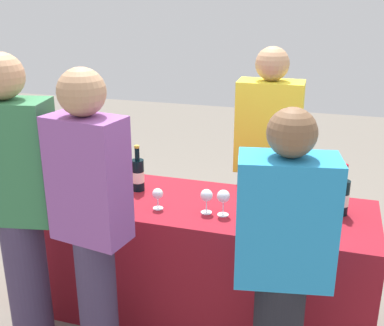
{
  "coord_description": "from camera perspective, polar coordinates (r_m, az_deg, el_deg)",
  "views": [
    {
      "loc": [
        0.78,
        -2.53,
        1.99
      ],
      "look_at": [
        0.0,
        0.0,
        1.05
      ],
      "focal_mm": 44.53,
      "sensor_mm": 36.0,
      "label": 1
    }
  ],
  "objects": [
    {
      "name": "wine_glass_4",
      "position": [
        2.71,
        15.15,
        -4.89
      ],
      "size": [
        0.07,
        0.07,
        0.14
      ],
      "color": "silver",
      "rests_on": "tasting_table"
    },
    {
      "name": "server_pouring",
      "position": [
        3.36,
        8.98,
        0.4
      ],
      "size": [
        0.44,
        0.25,
        1.67
      ],
      "rotation": [
        0.0,
        0.0,
        3.17
      ],
      "color": "black",
      "rests_on": "ground_plane"
    },
    {
      "name": "guest_2",
      "position": [
        2.22,
        10.76,
        -12.06
      ],
      "size": [
        0.46,
        0.31,
        1.56
      ],
      "rotation": [
        0.0,
        0.0,
        0.18
      ],
      "color": "black",
      "rests_on": "ground_plane"
    },
    {
      "name": "wine_bottle_3",
      "position": [
        2.83,
        17.53,
        -3.88
      ],
      "size": [
        0.08,
        0.08,
        0.3
      ],
      "color": "black",
      "rests_on": "tasting_table"
    },
    {
      "name": "wine_bottle_1",
      "position": [
        2.83,
        8.11,
        -3.1
      ],
      "size": [
        0.07,
        0.07,
        0.3
      ],
      "color": "black",
      "rests_on": "tasting_table"
    },
    {
      "name": "wine_bottle_0",
      "position": [
        3.05,
        -6.5,
        -1.37
      ],
      "size": [
        0.08,
        0.08,
        0.3
      ],
      "color": "black",
      "rests_on": "tasting_table"
    },
    {
      "name": "ground_plane",
      "position": [
        3.31,
        0.0,
        -17.32
      ],
      "size": [
        12.0,
        12.0,
        0.0
      ],
      "primitive_type": "plane",
      "color": "slate"
    },
    {
      "name": "wine_glass_1",
      "position": [
        2.79,
        -4.13,
        -3.79
      ],
      "size": [
        0.06,
        0.06,
        0.13
      ],
      "color": "silver",
      "rests_on": "tasting_table"
    },
    {
      "name": "guest_0",
      "position": [
        2.69,
        -20.15,
        -4.64
      ],
      "size": [
        0.45,
        0.31,
        1.73
      ],
      "rotation": [
        0.0,
        0.0,
        0.19
      ],
      "color": "#3F3351",
      "rests_on": "ground_plane"
    },
    {
      "name": "wine_glass_0",
      "position": [
        3.09,
        -13.62,
        -1.96
      ],
      "size": [
        0.06,
        0.06,
        0.12
      ],
      "color": "silver",
      "rests_on": "tasting_table"
    },
    {
      "name": "ice_bucket",
      "position": [
        2.77,
        14.37,
        -4.12
      ],
      "size": [
        0.2,
        0.2,
        0.22
      ],
      "primitive_type": "cylinder",
      "color": "silver",
      "rests_on": "tasting_table"
    },
    {
      "name": "guest_1",
      "position": [
        2.43,
        -11.93,
        -6.78
      ],
      "size": [
        0.4,
        0.26,
        1.68
      ],
      "rotation": [
        0.0,
        0.0,
        -0.16
      ],
      "color": "#3F3351",
      "rests_on": "ground_plane"
    },
    {
      "name": "wine_glass_2",
      "position": [
        2.72,
        1.75,
        -3.99
      ],
      "size": [
        0.07,
        0.07,
        0.15
      ],
      "color": "silver",
      "rests_on": "tasting_table"
    },
    {
      "name": "wine_bottle_2",
      "position": [
        2.9,
        12.37,
        -2.9
      ],
      "size": [
        0.07,
        0.07,
        0.3
      ],
      "color": "black",
      "rests_on": "tasting_table"
    },
    {
      "name": "tasting_table",
      "position": [
        3.09,
        0.0,
        -11.4
      ],
      "size": [
        2.18,
        0.7,
        0.8
      ],
      "primitive_type": "cube",
      "color": "maroon",
      "rests_on": "ground_plane"
    },
    {
      "name": "wine_glass_3",
      "position": [
        2.69,
        3.78,
        -4.09
      ],
      "size": [
        0.08,
        0.08,
        0.15
      ],
      "color": "silver",
      "rests_on": "tasting_table"
    }
  ]
}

